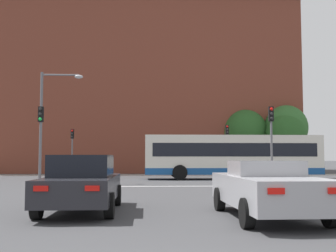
# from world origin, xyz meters

# --- Properties ---
(stop_line_strip) EXTENTS (9.87, 0.30, 0.01)m
(stop_line_strip) POSITION_xyz_m (0.00, 17.61, 0.00)
(stop_line_strip) COLOR silver
(stop_line_strip) RESTS_ON ground_plane
(far_pavement) EXTENTS (70.97, 2.50, 0.01)m
(far_pavement) POSITION_xyz_m (0.00, 32.19, 0.01)
(far_pavement) COLOR gray
(far_pavement) RESTS_ON ground_plane
(brick_civic_building) EXTENTS (37.63, 15.97, 23.97)m
(brick_civic_building) POSITION_xyz_m (-3.75, 42.84, 9.40)
(brick_civic_building) COLOR brown
(brick_civic_building) RESTS_ON ground_plane
(car_saloon_left) EXTENTS (1.95, 4.72, 1.54)m
(car_saloon_left) POSITION_xyz_m (-2.24, 7.48, 0.78)
(car_saloon_left) COLOR #232328
(car_saloon_left) RESTS_ON ground_plane
(car_roadster_right) EXTENTS (2.05, 4.94, 1.40)m
(car_roadster_right) POSITION_xyz_m (2.47, 6.02, 0.72)
(car_roadster_right) COLOR #9E9EA3
(car_roadster_right) RESTS_ON ground_plane
(bus_crossing_lead) EXTENTS (12.09, 2.65, 3.01)m
(bus_crossing_lead) POSITION_xyz_m (5.51, 24.79, 1.61)
(bus_crossing_lead) COLOR silver
(bus_crossing_lead) RESTS_ON ground_plane
(traffic_light_near_left) EXTENTS (0.26, 0.31, 4.11)m
(traffic_light_near_left) POSITION_xyz_m (-5.92, 17.71, 2.77)
(traffic_light_near_left) COLOR slate
(traffic_light_near_left) RESTS_ON ground_plane
(traffic_light_near_right) EXTENTS (0.26, 0.31, 4.25)m
(traffic_light_near_right) POSITION_xyz_m (6.30, 18.14, 2.85)
(traffic_light_near_right) COLOR slate
(traffic_light_near_right) RESTS_ON ground_plane
(traffic_light_far_right) EXTENTS (0.26, 0.31, 4.26)m
(traffic_light_far_right) POSITION_xyz_m (6.44, 31.14, 2.86)
(traffic_light_far_right) COLOR slate
(traffic_light_far_right) RESTS_ON ground_plane
(traffic_light_far_left) EXTENTS (0.26, 0.31, 3.89)m
(traffic_light_far_left) POSITION_xyz_m (-6.67, 31.53, 2.63)
(traffic_light_far_left) COLOR slate
(traffic_light_far_left) RESTS_ON ground_plane
(street_lamp_junction) EXTENTS (2.50, 0.36, 6.56)m
(street_lamp_junction) POSITION_xyz_m (-6.20, 20.85, 4.09)
(street_lamp_junction) COLOR slate
(street_lamp_junction) RESTS_ON ground_plane
(pedestrian_waiting) EXTENTS (0.35, 0.45, 1.59)m
(pedestrian_waiting) POSITION_xyz_m (4.59, 31.95, 0.92)
(pedestrian_waiting) COLOR black
(pedestrian_waiting) RESTS_ON ground_plane
(pedestrian_walking_east) EXTENTS (0.30, 0.44, 1.61)m
(pedestrian_walking_east) POSITION_xyz_m (11.04, 32.65, 0.94)
(pedestrian_walking_east) COLOR #333851
(pedestrian_walking_east) RESTS_ON ground_plane
(tree_by_building) EXTENTS (4.04, 4.04, 6.45)m
(tree_by_building) POSITION_xyz_m (12.78, 34.73, 4.31)
(tree_by_building) COLOR #4C3823
(tree_by_building) RESTS_ON ground_plane
(tree_kerbside) EXTENTS (3.82, 3.82, 5.64)m
(tree_kerbside) POSITION_xyz_m (12.48, 34.04, 3.62)
(tree_kerbside) COLOR #4C3823
(tree_kerbside) RESTS_ON ground_plane
(tree_distant) EXTENTS (4.24, 4.24, 6.10)m
(tree_distant) POSITION_xyz_m (9.05, 35.53, 3.86)
(tree_distant) COLOR #4C3823
(tree_distant) RESTS_ON ground_plane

